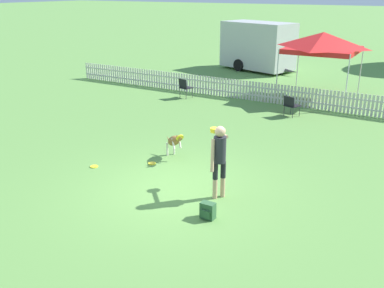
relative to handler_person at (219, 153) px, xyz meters
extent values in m
plane|color=#5B8C42|center=(-1.00, -0.18, -1.08)|extent=(240.00, 240.00, 0.00)
cylinder|color=tan|center=(-0.03, -0.12, -0.84)|extent=(0.11, 0.11, 0.48)
cylinder|color=black|center=(-0.03, -0.12, -0.41)|extent=(0.12, 0.12, 0.39)
cylinder|color=tan|center=(0.09, 0.05, -0.84)|extent=(0.11, 0.11, 0.48)
cylinder|color=black|center=(0.09, 0.05, -0.41)|extent=(0.12, 0.12, 0.39)
cylinder|color=#26262D|center=(0.03, -0.04, 0.09)|extent=(0.39, 0.39, 0.60)
sphere|color=tan|center=(0.03, -0.04, 0.51)|extent=(0.24, 0.24, 0.24)
cylinder|color=tan|center=(-0.04, -0.24, 0.00)|extent=(0.15, 0.22, 0.73)
cylinder|color=tan|center=(-0.15, 0.34, 0.33)|extent=(0.60, 0.54, 0.14)
cylinder|color=yellow|center=(-0.42, 0.58, 0.26)|extent=(0.21, 0.21, 0.02)
cylinder|color=yellow|center=(-0.42, 0.58, 0.28)|extent=(0.21, 0.21, 0.02)
cylinder|color=yellow|center=(-0.42, 0.58, 0.31)|extent=(0.21, 0.21, 0.02)
cylinder|color=yellow|center=(-0.42, 0.58, 0.33)|extent=(0.21, 0.21, 0.02)
ellipsoid|color=olive|center=(-2.16, 1.48, -0.57)|extent=(0.70, 0.61, 0.51)
ellipsoid|color=silver|center=(-2.16, 1.48, -0.62)|extent=(0.37, 0.32, 0.24)
sphere|color=olive|center=(-1.87, 1.28, -0.38)|extent=(0.17, 0.17, 0.17)
cone|color=olive|center=(-1.81, 1.24, -0.34)|extent=(0.18, 0.16, 0.14)
cylinder|color=yellow|center=(-1.81, 1.24, -0.34)|extent=(0.22, 0.24, 0.20)
cone|color=olive|center=(-1.86, 1.34, -0.32)|extent=(0.05, 0.05, 0.08)
cone|color=olive|center=(-1.92, 1.26, -0.32)|extent=(0.05, 0.05, 0.08)
cylinder|color=silver|center=(-2.31, 1.72, -0.89)|extent=(0.06, 0.06, 0.38)
cylinder|color=silver|center=(-2.43, 1.55, -0.89)|extent=(0.06, 0.06, 0.38)
cylinder|color=silver|center=(-1.96, 1.46, -0.58)|extent=(0.18, 0.14, 0.30)
cylinder|color=silver|center=(-2.06, 1.30, -0.58)|extent=(0.18, 0.14, 0.30)
cone|color=olive|center=(-2.50, 1.72, -0.66)|extent=(0.27, 0.22, 0.20)
cylinder|color=yellow|center=(-2.45, 0.82, -1.07)|extent=(0.21, 0.21, 0.02)
cylinder|color=yellow|center=(-3.67, -0.15, -1.07)|extent=(0.21, 0.21, 0.02)
cube|color=#2D5633|center=(0.27, -0.99, -0.90)|extent=(0.30, 0.19, 0.36)
cube|color=#2D5633|center=(0.27, -1.11, -0.94)|extent=(0.21, 0.04, 0.18)
cube|color=beige|center=(-1.00, 8.71, -0.84)|extent=(22.71, 0.04, 0.06)
cube|color=beige|center=(-1.00, 8.71, -0.49)|extent=(22.71, 0.04, 0.06)
cube|color=beige|center=(-12.28, 8.71, -0.67)|extent=(0.09, 0.02, 0.82)
cube|color=beige|center=(-12.14, 8.71, -0.67)|extent=(0.09, 0.02, 0.82)
cube|color=beige|center=(-12.00, 8.71, -0.67)|extent=(0.09, 0.02, 0.82)
cube|color=beige|center=(-11.86, 8.71, -0.67)|extent=(0.09, 0.02, 0.82)
cube|color=beige|center=(-11.72, 8.71, -0.67)|extent=(0.09, 0.02, 0.82)
cube|color=beige|center=(-11.58, 8.71, -0.67)|extent=(0.09, 0.02, 0.82)
cube|color=beige|center=(-11.44, 8.71, -0.67)|extent=(0.09, 0.02, 0.82)
cube|color=beige|center=(-11.30, 8.71, -0.67)|extent=(0.09, 0.02, 0.82)
cube|color=beige|center=(-11.15, 8.71, -0.67)|extent=(0.09, 0.02, 0.82)
cube|color=beige|center=(-11.01, 8.71, -0.67)|extent=(0.09, 0.02, 0.82)
cube|color=beige|center=(-10.87, 8.71, -0.67)|extent=(0.09, 0.02, 0.82)
cube|color=beige|center=(-10.73, 8.71, -0.67)|extent=(0.09, 0.02, 0.82)
cube|color=beige|center=(-10.59, 8.71, -0.67)|extent=(0.09, 0.02, 0.82)
cube|color=beige|center=(-10.45, 8.71, -0.67)|extent=(0.09, 0.02, 0.82)
cube|color=beige|center=(-10.31, 8.71, -0.67)|extent=(0.09, 0.02, 0.82)
cube|color=beige|center=(-10.17, 8.71, -0.67)|extent=(0.09, 0.02, 0.82)
cube|color=beige|center=(-10.03, 8.71, -0.67)|extent=(0.09, 0.02, 0.82)
cube|color=beige|center=(-9.88, 8.71, -0.67)|extent=(0.09, 0.02, 0.82)
cube|color=beige|center=(-9.74, 8.71, -0.67)|extent=(0.09, 0.02, 0.82)
cube|color=beige|center=(-9.60, 8.71, -0.67)|extent=(0.09, 0.02, 0.82)
cube|color=beige|center=(-9.46, 8.71, -0.67)|extent=(0.09, 0.02, 0.82)
cube|color=beige|center=(-9.32, 8.71, -0.67)|extent=(0.09, 0.02, 0.82)
cube|color=beige|center=(-9.18, 8.71, -0.67)|extent=(0.09, 0.02, 0.82)
cube|color=beige|center=(-9.04, 8.71, -0.67)|extent=(0.09, 0.02, 0.82)
cube|color=beige|center=(-8.90, 8.71, -0.67)|extent=(0.09, 0.02, 0.82)
cube|color=beige|center=(-8.76, 8.71, -0.67)|extent=(0.09, 0.02, 0.82)
cube|color=beige|center=(-8.61, 8.71, -0.67)|extent=(0.09, 0.02, 0.82)
cube|color=beige|center=(-8.47, 8.71, -0.67)|extent=(0.09, 0.02, 0.82)
cube|color=beige|center=(-8.33, 8.71, -0.67)|extent=(0.09, 0.02, 0.82)
cube|color=beige|center=(-8.19, 8.71, -0.67)|extent=(0.09, 0.02, 0.82)
cube|color=beige|center=(-8.05, 8.71, -0.67)|extent=(0.09, 0.02, 0.82)
cube|color=beige|center=(-7.91, 8.71, -0.67)|extent=(0.09, 0.02, 0.82)
cube|color=beige|center=(-7.77, 8.71, -0.67)|extent=(0.09, 0.02, 0.82)
cube|color=beige|center=(-7.63, 8.71, -0.67)|extent=(0.09, 0.02, 0.82)
cube|color=beige|center=(-7.49, 8.71, -0.67)|extent=(0.09, 0.02, 0.82)
cube|color=beige|center=(-7.35, 8.71, -0.67)|extent=(0.09, 0.02, 0.82)
cube|color=beige|center=(-7.20, 8.71, -0.67)|extent=(0.09, 0.02, 0.82)
cube|color=beige|center=(-7.06, 8.71, -0.67)|extent=(0.09, 0.02, 0.82)
cube|color=beige|center=(-6.92, 8.71, -0.67)|extent=(0.09, 0.02, 0.82)
cube|color=beige|center=(-6.78, 8.71, -0.67)|extent=(0.09, 0.02, 0.82)
cube|color=beige|center=(-6.64, 8.71, -0.67)|extent=(0.09, 0.02, 0.82)
cube|color=beige|center=(-6.50, 8.71, -0.67)|extent=(0.09, 0.02, 0.82)
cube|color=beige|center=(-6.36, 8.71, -0.67)|extent=(0.09, 0.02, 0.82)
cube|color=beige|center=(-6.22, 8.71, -0.67)|extent=(0.09, 0.02, 0.82)
cube|color=beige|center=(-6.08, 8.71, -0.67)|extent=(0.09, 0.02, 0.82)
cube|color=beige|center=(-5.93, 8.71, -0.67)|extent=(0.09, 0.02, 0.82)
cube|color=beige|center=(-5.79, 8.71, -0.67)|extent=(0.09, 0.02, 0.82)
cube|color=beige|center=(-5.65, 8.71, -0.67)|extent=(0.09, 0.02, 0.82)
cube|color=beige|center=(-5.51, 8.71, -0.67)|extent=(0.09, 0.02, 0.82)
cube|color=beige|center=(-5.37, 8.71, -0.67)|extent=(0.09, 0.02, 0.82)
cube|color=beige|center=(-5.23, 8.71, -0.67)|extent=(0.09, 0.02, 0.82)
cube|color=beige|center=(-5.09, 8.71, -0.67)|extent=(0.09, 0.02, 0.82)
cube|color=beige|center=(-4.95, 8.71, -0.67)|extent=(0.09, 0.02, 0.82)
cube|color=beige|center=(-4.81, 8.71, -0.67)|extent=(0.09, 0.02, 0.82)
cube|color=beige|center=(-4.67, 8.71, -0.67)|extent=(0.09, 0.02, 0.82)
cube|color=beige|center=(-4.52, 8.71, -0.67)|extent=(0.09, 0.02, 0.82)
cube|color=beige|center=(-4.38, 8.71, -0.67)|extent=(0.09, 0.02, 0.82)
cube|color=beige|center=(-4.24, 8.71, -0.67)|extent=(0.09, 0.02, 0.82)
cube|color=beige|center=(-4.10, 8.71, -0.67)|extent=(0.09, 0.02, 0.82)
cube|color=beige|center=(-3.96, 8.71, -0.67)|extent=(0.09, 0.02, 0.82)
cube|color=beige|center=(-3.82, 8.71, -0.67)|extent=(0.09, 0.02, 0.82)
cube|color=beige|center=(-3.68, 8.71, -0.67)|extent=(0.09, 0.02, 0.82)
cube|color=beige|center=(-3.54, 8.71, -0.67)|extent=(0.09, 0.02, 0.82)
cube|color=beige|center=(-3.40, 8.71, -0.67)|extent=(0.09, 0.02, 0.82)
cube|color=beige|center=(-3.25, 8.71, -0.67)|extent=(0.09, 0.02, 0.82)
cube|color=beige|center=(-3.11, 8.71, -0.67)|extent=(0.09, 0.02, 0.82)
cube|color=beige|center=(-2.97, 8.71, -0.67)|extent=(0.09, 0.02, 0.82)
cube|color=beige|center=(-2.83, 8.71, -0.67)|extent=(0.09, 0.02, 0.82)
cube|color=beige|center=(-2.69, 8.71, -0.67)|extent=(0.09, 0.02, 0.82)
cube|color=beige|center=(-2.55, 8.71, -0.67)|extent=(0.09, 0.02, 0.82)
cube|color=beige|center=(-2.41, 8.71, -0.67)|extent=(0.09, 0.02, 0.82)
cube|color=beige|center=(-2.27, 8.71, -0.67)|extent=(0.09, 0.02, 0.82)
cube|color=beige|center=(-2.13, 8.71, -0.67)|extent=(0.09, 0.02, 0.82)
cube|color=beige|center=(-1.98, 8.71, -0.67)|extent=(0.09, 0.02, 0.82)
cube|color=beige|center=(-1.84, 8.71, -0.67)|extent=(0.09, 0.02, 0.82)
cube|color=beige|center=(-1.70, 8.71, -0.67)|extent=(0.09, 0.02, 0.82)
cube|color=beige|center=(-1.56, 8.71, -0.67)|extent=(0.09, 0.02, 0.82)
cube|color=beige|center=(-1.42, 8.71, -0.67)|extent=(0.09, 0.02, 0.82)
cube|color=beige|center=(-1.28, 8.71, -0.67)|extent=(0.09, 0.02, 0.82)
cube|color=beige|center=(-1.14, 8.71, -0.67)|extent=(0.09, 0.02, 0.82)
cube|color=beige|center=(-1.00, 8.71, -0.67)|extent=(0.09, 0.02, 0.82)
cube|color=beige|center=(-0.86, 8.71, -0.67)|extent=(0.09, 0.02, 0.82)
cube|color=beige|center=(-0.72, 8.71, -0.67)|extent=(0.09, 0.02, 0.82)
cube|color=beige|center=(-0.57, 8.71, -0.67)|extent=(0.09, 0.02, 0.82)
cube|color=beige|center=(-0.43, 8.71, -0.67)|extent=(0.09, 0.02, 0.82)
cube|color=beige|center=(-0.29, 8.71, -0.67)|extent=(0.09, 0.02, 0.82)
cube|color=beige|center=(-0.15, 8.71, -0.67)|extent=(0.09, 0.02, 0.82)
cube|color=beige|center=(-0.01, 8.71, -0.67)|extent=(0.09, 0.02, 0.82)
cube|color=beige|center=(0.13, 8.71, -0.67)|extent=(0.09, 0.02, 0.82)
cube|color=beige|center=(0.27, 8.71, -0.67)|extent=(0.09, 0.02, 0.82)
cube|color=beige|center=(0.41, 8.71, -0.67)|extent=(0.09, 0.02, 0.82)
cube|color=beige|center=(0.55, 8.71, -0.67)|extent=(0.09, 0.02, 0.82)
cube|color=beige|center=(0.70, 8.71, -0.67)|extent=(0.09, 0.02, 0.82)
cube|color=beige|center=(0.84, 8.71, -0.67)|extent=(0.09, 0.02, 0.82)
cube|color=beige|center=(0.98, 8.71, -0.67)|extent=(0.09, 0.02, 0.82)
cube|color=beige|center=(1.12, 8.71, -0.67)|extent=(0.09, 0.02, 0.82)
cube|color=beige|center=(1.26, 8.71, -0.67)|extent=(0.09, 0.02, 0.82)
cube|color=beige|center=(1.40, 8.71, -0.67)|extent=(0.09, 0.02, 0.82)
cube|color=beige|center=(1.54, 8.71, -0.67)|extent=(0.09, 0.02, 0.82)
cube|color=beige|center=(1.68, 8.71, -0.67)|extent=(0.09, 0.02, 0.82)
cube|color=beige|center=(1.82, 8.71, -0.67)|extent=(0.09, 0.02, 0.82)
cube|color=beige|center=(1.97, 8.71, -0.67)|extent=(0.09, 0.02, 0.82)
cube|color=beige|center=(2.11, 8.71, -0.67)|extent=(0.09, 0.02, 0.82)
cube|color=beige|center=(2.25, 8.71, -0.67)|extent=(0.09, 0.02, 0.82)
cylinder|color=#333338|center=(-5.29, 7.83, -0.86)|extent=(0.02, 0.02, 0.44)
cylinder|color=#333338|center=(-5.66, 7.92, -0.86)|extent=(0.02, 0.02, 0.44)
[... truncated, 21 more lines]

